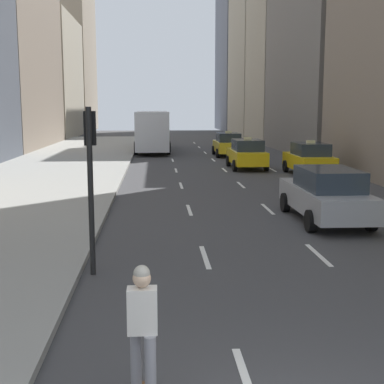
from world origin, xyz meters
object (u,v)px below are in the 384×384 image
object	(u,v)px
taxi_second	(309,159)
city_bus	(152,129)
skateboarder	(143,328)
taxi_fourth	(247,154)
sedan_black_near	(326,194)
taxi_lead	(228,144)
traffic_light_pole	(90,163)

from	to	relation	value
taxi_second	city_bus	bearing A→B (deg)	116.96
taxi_second	skateboarder	world-z (taller)	taxi_second
skateboarder	taxi_second	bearing A→B (deg)	69.01
taxi_fourth	sedan_black_near	distance (m)	14.76
taxi_second	taxi_fourth	size ratio (longest dim) A/B	1.00
taxi_lead	taxi_second	size ratio (longest dim) A/B	1.00
taxi_lead	skateboarder	bearing A→B (deg)	-99.46
city_bus	taxi_lead	bearing A→B (deg)	-41.80
taxi_second	taxi_fourth	distance (m)	4.27
skateboarder	traffic_light_pole	world-z (taller)	traffic_light_pole
sedan_black_near	traffic_light_pole	world-z (taller)	traffic_light_pole
sedan_black_near	skateboarder	bearing A→B (deg)	-118.48
taxi_second	traffic_light_pole	size ratio (longest dim) A/B	1.22
taxi_lead	traffic_light_pole	size ratio (longest dim) A/B	1.22
taxi_lead	city_bus	bearing A→B (deg)	138.20
sedan_black_near	city_bus	xyz separation A→B (m)	(-5.61, 28.08, 0.92)
taxi_fourth	skateboarder	size ratio (longest dim) A/B	2.52
traffic_light_pole	taxi_lead	bearing A→B (deg)	76.44
skateboarder	traffic_light_pole	bearing A→B (deg)	102.81
skateboarder	sedan_black_near	bearing A→B (deg)	61.52
taxi_fourth	skateboarder	world-z (taller)	taxi_fourth
taxi_lead	taxi_fourth	size ratio (longest dim) A/B	1.00
sedan_black_near	city_bus	size ratio (longest dim) A/B	0.42
sedan_black_near	skateboarder	distance (m)	11.63
taxi_lead	traffic_light_pole	world-z (taller)	traffic_light_pole
city_bus	traffic_light_pole	xyz separation A→B (m)	(-1.14, -33.01, 0.62)
taxi_second	city_bus	xyz separation A→B (m)	(-8.41, 16.54, 0.91)
taxi_lead	sedan_black_near	xyz separation A→B (m)	(0.00, -23.06, -0.01)
skateboarder	city_bus	bearing A→B (deg)	90.10
taxi_lead	skateboarder	distance (m)	33.74
taxi_lead	traffic_light_pole	xyz separation A→B (m)	(-6.75, -27.99, 1.53)
taxi_lead	taxi_second	distance (m)	11.86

